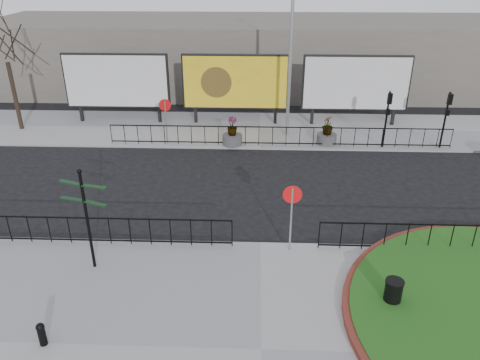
{
  "coord_description": "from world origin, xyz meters",
  "views": [
    {
      "loc": [
        -0.21,
        -14.01,
        9.4
      ],
      "look_at": [
        -0.8,
        1.75,
        1.72
      ],
      "focal_mm": 35.0,
      "sensor_mm": 36.0,
      "label": 1
    }
  ],
  "objects_px": {
    "lamp_post": "(291,50)",
    "fingerpost_sign": "(86,210)",
    "bollard": "(41,333)",
    "planter_a": "(232,135)",
    "planter_c": "(327,134)",
    "billboard_mid": "(235,82)",
    "litter_bin": "(393,293)"
  },
  "relations": [
    {
      "from": "lamp_post",
      "to": "planter_c",
      "type": "bearing_deg",
      "value": -31.89
    },
    {
      "from": "fingerpost_sign",
      "to": "planter_c",
      "type": "height_order",
      "value": "fingerpost_sign"
    },
    {
      "from": "litter_bin",
      "to": "planter_a",
      "type": "relative_size",
      "value": 0.58
    },
    {
      "from": "lamp_post",
      "to": "billboard_mid",
      "type": "bearing_deg",
      "value": 146.75
    },
    {
      "from": "billboard_mid",
      "to": "lamp_post",
      "type": "relative_size",
      "value": 0.67
    },
    {
      "from": "lamp_post",
      "to": "litter_bin",
      "type": "xyz_separation_m",
      "value": [
        2.29,
        -14.17,
        -4.26
      ]
    },
    {
      "from": "billboard_mid",
      "to": "planter_a",
      "type": "bearing_deg",
      "value": -90.0
    },
    {
      "from": "litter_bin",
      "to": "billboard_mid",
      "type": "bearing_deg",
      "value": 108.18
    },
    {
      "from": "litter_bin",
      "to": "lamp_post",
      "type": "bearing_deg",
      "value": 99.19
    },
    {
      "from": "lamp_post",
      "to": "planter_c",
      "type": "height_order",
      "value": "lamp_post"
    },
    {
      "from": "planter_c",
      "to": "billboard_mid",
      "type": "bearing_deg",
      "value": 147.3
    },
    {
      "from": "bollard",
      "to": "planter_c",
      "type": "xyz_separation_m",
      "value": [
        9.29,
        14.75,
        0.18
      ]
    },
    {
      "from": "billboard_mid",
      "to": "bollard",
      "type": "relative_size",
      "value": 8.91
    },
    {
      "from": "litter_bin",
      "to": "planter_c",
      "type": "relative_size",
      "value": 0.57
    },
    {
      "from": "fingerpost_sign",
      "to": "bollard",
      "type": "height_order",
      "value": "fingerpost_sign"
    },
    {
      "from": "billboard_mid",
      "to": "bollard",
      "type": "height_order",
      "value": "billboard_mid"
    },
    {
      "from": "planter_a",
      "to": "planter_c",
      "type": "bearing_deg",
      "value": 3.61
    },
    {
      "from": "bollard",
      "to": "litter_bin",
      "type": "xyz_separation_m",
      "value": [
        9.52,
        1.85,
        0.07
      ]
    },
    {
      "from": "planter_a",
      "to": "billboard_mid",
      "type": "bearing_deg",
      "value": 90.0
    },
    {
      "from": "billboard_mid",
      "to": "fingerpost_sign",
      "type": "relative_size",
      "value": 1.76
    },
    {
      "from": "fingerpost_sign",
      "to": "planter_a",
      "type": "relative_size",
      "value": 2.29
    },
    {
      "from": "lamp_post",
      "to": "fingerpost_sign",
      "type": "relative_size",
      "value": 2.62
    },
    {
      "from": "bollard",
      "to": "planter_a",
      "type": "xyz_separation_m",
      "value": [
        4.22,
        14.43,
        0.15
      ]
    },
    {
      "from": "litter_bin",
      "to": "planter_a",
      "type": "distance_m",
      "value": 13.64
    },
    {
      "from": "litter_bin",
      "to": "planter_c",
      "type": "xyz_separation_m",
      "value": [
        -0.23,
        12.89,
        0.11
      ]
    },
    {
      "from": "billboard_mid",
      "to": "bollard",
      "type": "distance_m",
      "value": 18.61
    },
    {
      "from": "lamp_post",
      "to": "fingerpost_sign",
      "type": "distance_m",
      "value": 14.64
    },
    {
      "from": "billboard_mid",
      "to": "planter_a",
      "type": "xyz_separation_m",
      "value": [
        -0.0,
        -3.57,
        -1.95
      ]
    },
    {
      "from": "planter_c",
      "to": "litter_bin",
      "type": "bearing_deg",
      "value": -88.96
    },
    {
      "from": "bollard",
      "to": "litter_bin",
      "type": "distance_m",
      "value": 9.7
    },
    {
      "from": "billboard_mid",
      "to": "planter_c",
      "type": "distance_m",
      "value": 6.32
    },
    {
      "from": "fingerpost_sign",
      "to": "bollard",
      "type": "xyz_separation_m",
      "value": [
        -0.26,
        -3.42,
        -1.75
      ]
    }
  ]
}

